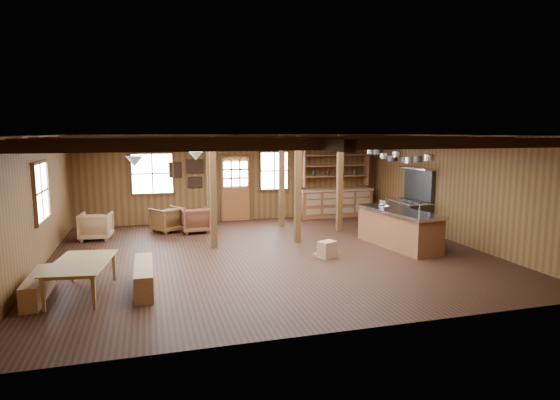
% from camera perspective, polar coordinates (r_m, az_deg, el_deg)
% --- Properties ---
extents(room, '(10.04, 9.04, 2.84)m').
position_cam_1_polar(room, '(10.91, -1.19, 0.53)').
color(room, black).
rests_on(room, ground).
extents(ceiling_joists, '(9.80, 8.82, 0.18)m').
position_cam_1_polar(ceiling_joists, '(10.98, -1.45, 7.28)').
color(ceiling_joists, black).
rests_on(ceiling_joists, ceiling).
extents(timber_posts, '(3.95, 2.35, 2.80)m').
position_cam_1_polar(timber_posts, '(13.04, -1.29, 1.80)').
color(timber_posts, '#402612').
rests_on(timber_posts, floor).
extents(back_door, '(1.02, 0.08, 2.15)m').
position_cam_1_polar(back_door, '(15.29, -5.41, 0.76)').
color(back_door, brown).
rests_on(back_door, floor).
extents(window_back_left, '(1.32, 0.06, 1.32)m').
position_cam_1_polar(window_back_left, '(14.97, -15.30, 3.12)').
color(window_back_left, white).
rests_on(window_back_left, wall_back).
extents(window_back_right, '(1.02, 0.06, 1.32)m').
position_cam_1_polar(window_back_right, '(15.51, -0.72, 3.58)').
color(window_back_right, white).
rests_on(window_back_right, wall_back).
extents(window_left, '(0.14, 1.24, 1.32)m').
position_cam_1_polar(window_left, '(11.26, -27.15, 0.88)').
color(window_left, white).
rests_on(window_left, wall_back).
extents(notice_boards, '(1.08, 0.03, 0.90)m').
position_cam_1_polar(notice_boards, '(15.02, -11.09, 3.42)').
color(notice_boards, silver).
rests_on(notice_boards, wall_back).
extents(back_counter, '(2.55, 0.60, 2.45)m').
position_cam_1_polar(back_counter, '(16.05, 6.79, 0.09)').
color(back_counter, brown).
rests_on(back_counter, floor).
extents(pendant_lamps, '(1.86, 2.36, 0.66)m').
position_cam_1_polar(pendant_lamps, '(11.49, -13.47, 4.96)').
color(pendant_lamps, '#2F2F31').
rests_on(pendant_lamps, ceiling).
extents(pot_rack, '(0.37, 3.00, 0.46)m').
position_cam_1_polar(pot_rack, '(12.52, 13.93, 5.30)').
color(pot_rack, '#2F2F31').
rests_on(pot_rack, ceiling).
extents(kitchen_island, '(1.24, 2.60, 1.20)m').
position_cam_1_polar(kitchen_island, '(12.16, 14.25, -3.33)').
color(kitchen_island, brown).
rests_on(kitchen_island, floor).
extents(step_stool, '(0.52, 0.46, 0.39)m').
position_cam_1_polar(step_stool, '(10.88, 5.78, -6.02)').
color(step_stool, olive).
rests_on(step_stool, floor).
extents(commercial_range, '(0.79, 1.50, 1.86)m').
position_cam_1_polar(commercial_range, '(14.26, 15.57, -1.15)').
color(commercial_range, '#2F2F31').
rests_on(commercial_range, floor).
extents(dining_table, '(1.18, 1.82, 0.60)m').
position_cam_1_polar(dining_table, '(9.11, -22.79, -8.78)').
color(dining_table, '#9C7D46').
rests_on(dining_table, floor).
extents(bench_wall, '(0.28, 1.52, 0.42)m').
position_cam_1_polar(bench_wall, '(9.27, -27.43, -9.38)').
color(bench_wall, olive).
rests_on(bench_wall, floor).
extents(bench_aisle, '(0.32, 1.72, 0.47)m').
position_cam_1_polar(bench_aisle, '(9.06, -16.25, -8.98)').
color(bench_aisle, olive).
rests_on(bench_aisle, floor).
extents(armchair_a, '(1.08, 1.09, 0.72)m').
position_cam_1_polar(armchair_a, '(13.96, -13.56, -2.31)').
color(armchair_a, brown).
rests_on(armchair_a, floor).
extents(armchair_b, '(0.84, 0.86, 0.73)m').
position_cam_1_polar(armchair_b, '(13.70, -10.29, -2.40)').
color(armchair_b, brown).
rests_on(armchair_b, floor).
extents(armchair_c, '(0.87, 0.89, 0.74)m').
position_cam_1_polar(armchair_c, '(13.53, -21.52, -2.96)').
color(armchair_c, '#946B43').
rests_on(armchair_c, floor).
extents(counter_pot, '(0.27, 0.27, 0.16)m').
position_cam_1_polar(counter_pot, '(12.64, 12.60, -0.33)').
color(counter_pot, '#B9BBC0').
rests_on(counter_pot, kitchen_island).
extents(bowl, '(0.32, 0.32, 0.07)m').
position_cam_1_polar(bowl, '(12.23, 12.59, -0.84)').
color(bowl, silver).
rests_on(bowl, kitchen_island).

